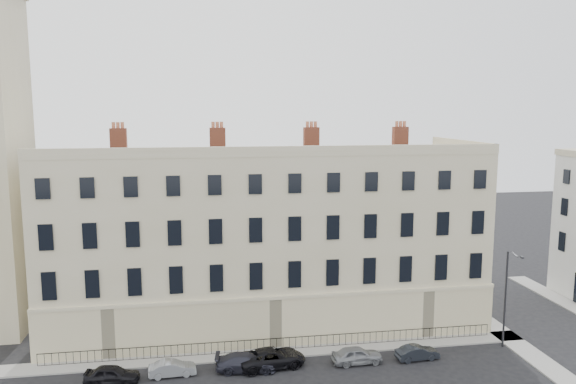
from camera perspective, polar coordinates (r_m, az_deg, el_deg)
The scene contains 13 objects.
ground at distance 41.59m, azimuth 8.61°, elevation -18.15°, with size 160.00×160.00×0.00m, color black.
terrace at distance 48.90m, azimuth -2.24°, elevation -4.63°, with size 36.22×12.22×17.00m.
pavement_terrace at distance 44.39m, azimuth -6.42°, elevation -16.23°, with size 48.00×2.00×0.12m, color gray.
pavement_east_return at distance 53.22m, azimuth 19.62°, elevation -12.40°, with size 2.00×24.00×0.12m, color gray.
pavement_adjacent at distance 60.04m, azimuth 27.21°, elevation -10.46°, with size 2.00×20.00×0.12m, color gray.
railings at distance 44.89m, azimuth -1.16°, elevation -15.20°, with size 35.00×0.04×0.96m.
car_a at distance 41.91m, azimuth -17.43°, elevation -17.28°, with size 1.49×3.69×1.26m, color black.
car_b at distance 41.98m, azimuth -11.67°, elevation -17.14°, with size 1.14×3.28×1.08m, color gray.
car_c at distance 41.93m, azimuth -4.28°, elevation -16.87°, with size 1.78×4.38×1.27m, color #23232E.
car_d at distance 42.37m, azimuth -1.67°, elevation -16.49°, with size 2.29×4.96×1.38m, color black.
car_e at distance 43.21m, azimuth 7.03°, elevation -16.12°, with size 1.50×3.73×1.27m, color gray.
car_f at distance 44.57m, azimuth 12.99°, elevation -15.62°, with size 1.14×3.26×1.07m, color black.
streetlamp at distance 47.35m, azimuth 21.32°, elevation -9.69°, with size 0.59×1.64×7.72m.
Camera 1 is at (-11.78, -35.32, 18.53)m, focal length 35.00 mm.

